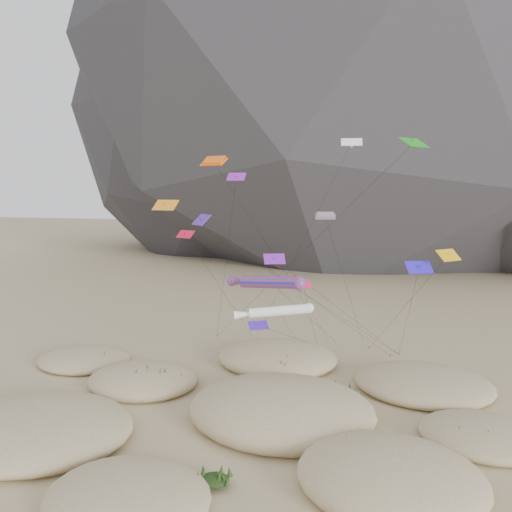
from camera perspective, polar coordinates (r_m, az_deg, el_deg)
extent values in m
plane|color=#CCB789|center=(42.24, -0.71, -19.98)|extent=(500.00, 500.00, 0.00)
ellipsoid|color=black|center=(156.40, 14.24, 22.50)|extent=(191.54, 147.29, 156.00)
ellipsoid|color=#2B2B30|center=(167.58, -2.18, 16.13)|extent=(136.20, 127.83, 116.00)
ellipsoid|color=#CCB789|center=(45.30, -23.70, -17.65)|extent=(15.38, 13.08, 3.20)
ellipsoid|color=#CCB789|center=(35.38, -14.49, -25.18)|extent=(10.66, 9.06, 2.53)
ellipsoid|color=#CCB789|center=(36.87, 15.13, -23.25)|extent=(12.41, 10.55, 3.69)
ellipsoid|color=#CCB789|center=(52.74, -12.80, -13.64)|extent=(11.18, 9.50, 2.59)
ellipsoid|color=#CCB789|center=(44.52, 2.93, -17.13)|extent=(15.98, 13.58, 4.15)
ellipsoid|color=#CCB789|center=(45.14, 24.58, -18.15)|extent=(9.90, 8.41, 2.06)
ellipsoid|color=#CCB789|center=(57.43, 2.47, -11.54)|extent=(13.50, 11.47, 3.02)
ellipsoid|color=#CCB789|center=(53.20, 18.59, -13.69)|extent=(13.31, 11.31, 2.54)
ellipsoid|color=#CCB789|center=(60.86, -19.03, -11.09)|extent=(10.60, 9.01, 1.94)
ellipsoid|color=black|center=(46.79, -27.23, -16.78)|extent=(2.46, 2.10, 0.74)
ellipsoid|color=black|center=(44.03, -22.84, -18.25)|extent=(2.52, 2.16, 0.76)
ellipsoid|color=black|center=(35.47, -9.95, -24.88)|extent=(2.55, 2.18, 0.76)
ellipsoid|color=black|center=(36.29, -4.75, -24.15)|extent=(2.02, 1.73, 0.61)
ellipsoid|color=black|center=(37.85, 11.49, -21.96)|extent=(3.25, 2.78, 0.98)
ellipsoid|color=black|center=(34.90, 10.97, -25.13)|extent=(2.47, 2.11, 0.74)
ellipsoid|color=black|center=(51.79, -12.26, -13.78)|extent=(3.09, 2.64, 0.93)
ellipsoid|color=black|center=(50.91, -10.12, -14.23)|extent=(2.48, 2.12, 0.74)
ellipsoid|color=black|center=(44.75, 3.31, -16.76)|extent=(3.57, 3.05, 1.07)
ellipsoid|color=black|center=(47.37, 10.69, -15.58)|extent=(2.59, 2.21, 0.78)
ellipsoid|color=black|center=(42.45, -0.09, -18.48)|extent=(2.62, 2.24, 0.79)
ellipsoid|color=black|center=(43.84, 23.51, -18.70)|extent=(2.06, 1.76, 0.62)
ellipsoid|color=black|center=(56.71, 0.45, -11.45)|extent=(3.36, 2.87, 1.01)
ellipsoid|color=black|center=(53.90, 2.98, -12.62)|extent=(2.48, 2.12, 0.74)
ellipsoid|color=black|center=(53.11, 17.16, -13.52)|extent=(2.54, 2.17, 0.76)
ellipsoid|color=black|center=(51.20, 17.08, -14.45)|extent=(1.84, 1.57, 0.55)
ellipsoid|color=black|center=(61.23, -16.83, -10.81)|extent=(2.17, 1.85, 0.65)
ellipsoid|color=black|center=(59.45, -17.81, -11.52)|extent=(2.01, 1.72, 0.60)
cylinder|color=#3F2D1E|center=(62.25, -0.68, -10.50)|extent=(0.08, 0.08, 0.30)
cylinder|color=#3F2D1E|center=(64.03, 7.00, -10.03)|extent=(0.08, 0.08, 0.30)
cylinder|color=#3F2D1E|center=(60.16, 8.33, -11.24)|extent=(0.08, 0.08, 0.30)
cylinder|color=#3F2D1E|center=(64.16, 12.84, -10.14)|extent=(0.08, 0.08, 0.30)
cylinder|color=#3F2D1E|center=(61.98, 15.11, -10.86)|extent=(0.08, 0.08, 0.30)
cylinder|color=#3F2D1E|center=(64.66, 0.07, -9.79)|extent=(0.08, 0.08, 0.30)
cylinder|color=#3F2D1E|center=(62.73, 16.03, -10.67)|extent=(0.08, 0.08, 0.30)
cylinder|color=#3F2D1E|center=(67.54, -4.47, -9.05)|extent=(0.08, 0.08, 0.30)
cylinder|color=#DE4817|center=(46.90, 1.61, -3.00)|extent=(6.57, 3.82, 1.88)
sphere|color=#DE4817|center=(45.00, 4.97, -3.14)|extent=(1.26, 1.26, 1.26)
cone|color=#DE4817|center=(49.17, -1.77, -2.88)|extent=(2.93, 2.10, 1.35)
cylinder|color=black|center=(56.34, 5.94, -6.88)|extent=(4.69, 18.01, 10.93)
cylinder|color=white|center=(44.20, 2.67, -6.28)|extent=(5.36, 2.43, 1.22)
sphere|color=white|center=(44.50, 6.09, -5.93)|extent=(0.89, 0.89, 0.89)
cone|color=white|center=(44.06, -1.13, -6.67)|extent=(2.30, 1.38, 0.91)
cylinder|color=black|center=(54.43, 3.90, -8.46)|extent=(1.46, 18.84, 8.97)
cube|color=#F25C0C|center=(50.11, -4.85, 10.66)|extent=(2.99, 2.06, 0.81)
cube|color=#F25C0C|center=(50.12, -4.85, 10.90)|extent=(2.51, 1.68, 0.79)
cylinder|color=black|center=(57.14, 2.68, -0.85)|extent=(10.06, 16.10, 22.23)
cube|color=#FF5C1A|center=(47.70, 7.93, 4.49)|extent=(1.99, 1.08, 0.55)
cube|color=#FF5C1A|center=(47.69, 7.93, 4.70)|extent=(1.69, 0.88, 0.54)
cylinder|color=black|center=(56.75, 10.37, -3.71)|extent=(3.37, 16.40, 17.02)
cube|color=orange|center=(52.99, -10.31, 5.75)|extent=(2.77, 1.64, 1.06)
cube|color=orange|center=(53.00, -10.30, 5.59)|extent=(0.36, 0.38, 0.88)
cylinder|color=black|center=(55.79, 3.91, -3.29)|extent=(24.43, 11.39, 17.88)
cube|color=red|center=(51.83, -8.07, 2.48)|extent=(2.03, 1.40, 0.74)
cube|color=red|center=(51.85, -8.07, 2.31)|extent=(0.28, 0.29, 0.63)
cylinder|color=black|center=(57.78, -3.58, -4.40)|extent=(4.55, 12.04, 14.92)
cube|color=#17951B|center=(47.09, 17.62, 12.26)|extent=(2.84, 2.96, 0.91)
cube|color=#17951B|center=(47.07, 17.61, 12.08)|extent=(0.38, 0.39, 0.92)
cylinder|color=black|center=(55.36, 4.52, -0.37)|extent=(23.40, 14.37, 23.62)
cube|color=#E3A80B|center=(43.91, 21.14, 0.09)|extent=(2.18, 2.14, 0.88)
cube|color=#E3A80B|center=(43.92, 21.13, -0.11)|extent=(0.38, 0.39, 0.69)
cylinder|color=black|center=(53.70, 16.24, -6.05)|extent=(6.41, 17.90, 14.17)
cube|color=#E0154E|center=(46.34, 5.38, -3.25)|extent=(1.64, 1.65, 0.68)
cube|color=#E0154E|center=(46.36, 5.38, -3.43)|extent=(0.30, 0.30, 0.52)
cylinder|color=black|center=(55.10, 6.32, -7.24)|extent=(0.52, 15.59, 10.81)
cube|color=purple|center=(47.72, -2.27, 9.04)|extent=(1.75, 0.83, 0.78)
cube|color=purple|center=(47.72, -2.27, 8.86)|extent=(0.21, 0.28, 0.58)
cylinder|color=black|center=(56.94, -3.56, -1.62)|extent=(7.38, 15.46, 20.70)
cube|color=#2B19D6|center=(43.28, 18.14, -1.23)|extent=(2.40, 1.75, 0.94)
cube|color=#2B19D6|center=(43.30, 18.13, -1.43)|extent=(0.36, 0.40, 0.72)
cylinder|color=black|center=(52.84, 16.90, -6.87)|extent=(0.64, 16.90, 13.16)
cube|color=#411CA4|center=(49.30, -6.26, 4.13)|extent=(2.48, 2.48, 1.05)
cube|color=#411CA4|center=(49.31, -6.26, 3.96)|extent=(0.46, 0.46, 0.79)
cylinder|color=black|center=(54.24, 5.57, -4.35)|extent=(18.71, 12.74, 16.55)
cube|color=white|center=(52.66, 10.88, 12.68)|extent=(2.22, 1.30, 0.84)
cube|color=white|center=(52.64, 10.88, 12.51)|extent=(0.28, 0.29, 0.72)
cylinder|color=black|center=(56.01, 4.60, 0.06)|extent=(11.98, 4.79, 24.26)
cube|color=purple|center=(42.97, 2.12, -0.33)|extent=(2.02, 1.44, 0.83)
cube|color=purple|center=(42.99, 2.12, -0.53)|extent=(0.31, 0.35, 0.60)
cylinder|color=black|center=(52.29, 10.32, -6.57)|extent=(11.40, 17.99, 13.59)
cube|color=#3F1EB3|center=(45.83, 0.26, -7.93)|extent=(2.06, 1.76, 0.60)
cube|color=#3F1EB3|center=(45.87, 0.26, -8.11)|extent=(0.26, 0.24, 0.63)
cylinder|color=black|center=(54.84, 4.18, -9.22)|extent=(3.25, 17.73, 7.24)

